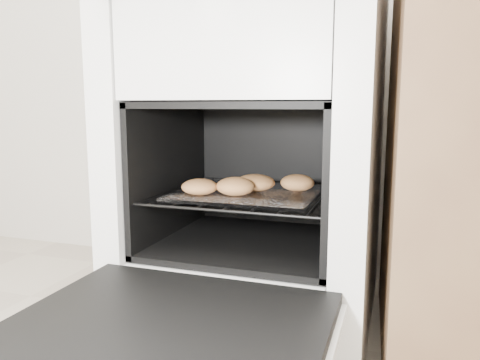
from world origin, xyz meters
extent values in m
cube|color=silver|center=(0.07, 1.16, 0.49)|extent=(0.64, 0.68, 0.98)
cube|color=black|center=(0.07, 0.60, 0.22)|extent=(0.55, 0.43, 0.03)
cube|color=silver|center=(0.07, 0.60, 0.20)|extent=(0.58, 0.45, 0.02)
cylinder|color=black|center=(-0.16, 1.07, 0.37)|extent=(0.01, 0.45, 0.01)
cylinder|color=black|center=(0.30, 1.07, 0.37)|extent=(0.01, 0.45, 0.01)
cylinder|color=black|center=(0.07, 0.86, 0.37)|extent=(0.46, 0.01, 0.01)
cylinder|color=black|center=(0.07, 1.29, 0.37)|extent=(0.46, 0.01, 0.01)
cylinder|color=black|center=(-0.12, 1.07, 0.37)|extent=(0.01, 0.43, 0.01)
cylinder|color=black|center=(-0.06, 1.07, 0.37)|extent=(0.01, 0.43, 0.01)
cylinder|color=black|center=(0.00, 1.07, 0.37)|extent=(0.01, 0.43, 0.01)
cylinder|color=black|center=(0.07, 1.07, 0.37)|extent=(0.01, 0.43, 0.01)
cylinder|color=black|center=(0.13, 1.07, 0.37)|extent=(0.01, 0.43, 0.01)
cylinder|color=black|center=(0.20, 1.07, 0.37)|extent=(0.01, 0.43, 0.01)
cylinder|color=black|center=(0.26, 1.07, 0.37)|extent=(0.01, 0.43, 0.01)
cube|color=white|center=(0.07, 1.05, 0.38)|extent=(0.36, 0.32, 0.01)
ellipsoid|color=#BA814A|center=(0.08, 1.07, 0.41)|extent=(0.12, 0.12, 0.04)
ellipsoid|color=#BA814A|center=(0.19, 1.11, 0.41)|extent=(0.12, 0.12, 0.04)
ellipsoid|color=#BA814A|center=(-0.04, 0.97, 0.41)|extent=(0.12, 0.12, 0.04)
ellipsoid|color=#BA814A|center=(0.05, 0.99, 0.41)|extent=(0.12, 0.12, 0.05)
camera|label=1|loc=(0.44, -0.10, 0.61)|focal=35.00mm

